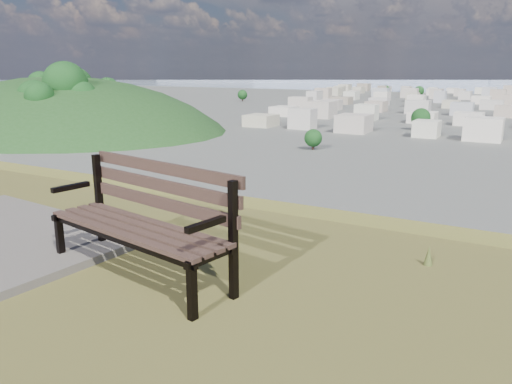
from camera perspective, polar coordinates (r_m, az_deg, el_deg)
The scene contains 3 objects.
park_bench at distance 4.21m, azimuth -12.51°, elevation -2.52°, with size 1.87×0.88×0.94m.
green_wooded_hill at distance 236.68m, azimuth -21.32°, elevation 6.77°, with size 175.61×140.49×87.80m.
city_trees at distance 322.26m, azimuth 24.23°, elevation 9.06°, with size 406.52×387.20×9.98m.
Camera 1 is at (3.09, -1.16, 26.72)m, focal length 35.00 mm.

